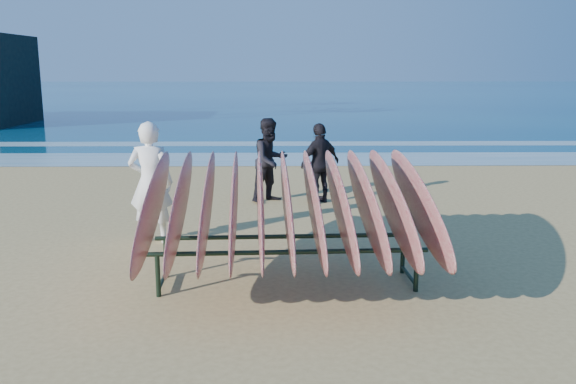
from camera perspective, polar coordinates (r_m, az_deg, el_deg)
name	(u,v)px	position (r m, az deg, el deg)	size (l,w,h in m)	color
ground	(289,282)	(7.47, 0.09, -8.40)	(120.00, 120.00, 0.00)	tan
ocean	(280,93)	(62.07, -0.77, 9.29)	(160.00, 160.00, 0.00)	navy
foam_near	(283,159)	(17.21, -0.46, 3.12)	(160.00, 160.00, 0.00)	white
foam_far	(282,144)	(20.68, -0.53, 4.55)	(160.00, 160.00, 0.00)	white
surfboard_rack	(287,204)	(7.12, -0.09, -1.15)	(3.30, 3.21, 1.65)	black
person_white	(151,183)	(9.14, -12.73, 0.86)	(0.65, 0.43, 1.80)	white
person_dark_a	(270,160)	(11.67, -1.66, 2.99)	(0.78, 0.61, 1.61)	black
person_dark_b	(320,163)	(11.57, 3.02, 2.69)	(0.89, 0.37, 1.53)	black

